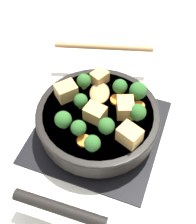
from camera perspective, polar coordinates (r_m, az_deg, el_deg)
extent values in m
plane|color=silver|center=(0.79, 0.00, -3.59)|extent=(2.40, 2.40, 0.00)
cube|color=black|center=(0.79, 0.00, -3.42)|extent=(0.31, 0.31, 0.01)
torus|color=black|center=(0.77, 0.00, -2.74)|extent=(0.24, 0.24, 0.01)
cube|color=black|center=(0.77, 0.00, -2.74)|extent=(0.01, 0.23, 0.01)
cube|color=black|center=(0.77, 0.00, -2.74)|extent=(0.23, 0.01, 0.01)
cylinder|color=black|center=(0.75, 0.00, -1.28)|extent=(0.29, 0.29, 0.05)
cylinder|color=#5B3316|center=(0.74, 0.00, -1.09)|extent=(0.26, 0.26, 0.05)
torus|color=black|center=(0.73, 0.00, -0.19)|extent=(0.29, 0.29, 0.01)
cylinder|color=black|center=(0.63, -7.07, -17.10)|extent=(0.19, 0.03, 0.02)
ellipsoid|color=#A87A4C|center=(0.75, 0.29, 3.50)|extent=(0.07, 0.08, 0.01)
cylinder|color=#A87A4C|center=(0.87, 1.07, 11.81)|extent=(0.26, 0.09, 0.02)
cube|color=tan|center=(0.75, -5.82, 3.79)|extent=(0.06, 0.06, 0.04)
cube|color=tan|center=(0.78, 0.29, 6.37)|extent=(0.05, 0.05, 0.03)
cube|color=tan|center=(0.71, 5.00, 0.82)|extent=(0.05, 0.06, 0.04)
cube|color=tan|center=(0.70, -0.48, -0.24)|extent=(0.05, 0.04, 0.04)
cube|color=tan|center=(0.67, 5.78, -4.23)|extent=(0.06, 0.05, 0.04)
cylinder|color=#709956|center=(0.70, -6.25, -2.38)|extent=(0.01, 0.01, 0.01)
sphere|color=#285B23|center=(0.68, -6.39, -1.38)|extent=(0.04, 0.04, 0.04)
cylinder|color=#709956|center=(0.69, 1.50, -3.52)|extent=(0.01, 0.01, 0.01)
sphere|color=#285B23|center=(0.67, 1.53, -2.56)|extent=(0.04, 0.04, 0.04)
cylinder|color=#709956|center=(0.77, -2.54, 4.77)|extent=(0.01, 0.01, 0.01)
sphere|color=#285B23|center=(0.76, -2.59, 5.74)|extent=(0.03, 0.03, 0.03)
cylinder|color=#709956|center=(0.75, 7.17, 2.77)|extent=(0.01, 0.01, 0.01)
sphere|color=#285B23|center=(0.74, 7.33, 3.87)|extent=(0.04, 0.04, 0.04)
cylinder|color=#709956|center=(0.71, 7.13, -1.03)|extent=(0.01, 0.01, 0.01)
sphere|color=#285B23|center=(0.70, 7.29, -0.03)|extent=(0.04, 0.04, 0.04)
cylinder|color=#709956|center=(0.68, -3.51, -3.81)|extent=(0.01, 0.01, 0.01)
sphere|color=#285B23|center=(0.67, -3.59, -2.90)|extent=(0.03, 0.03, 0.03)
cylinder|color=#709956|center=(0.76, 3.95, 3.69)|extent=(0.01, 0.01, 0.01)
sphere|color=#285B23|center=(0.75, 4.03, 4.68)|extent=(0.04, 0.04, 0.04)
cylinder|color=#709956|center=(0.73, -3.27, 0.92)|extent=(0.01, 0.01, 0.01)
sphere|color=#285B23|center=(0.71, -3.34, 1.84)|extent=(0.03, 0.03, 0.03)
cylinder|color=#709956|center=(0.66, -1.03, -6.62)|extent=(0.01, 0.01, 0.01)
sphere|color=#285B23|center=(0.65, -1.05, -5.73)|extent=(0.04, 0.04, 0.04)
cylinder|color=orange|center=(0.74, 7.44, 1.13)|extent=(0.03, 0.03, 0.01)
cylinder|color=orange|center=(0.68, -2.30, -5.35)|extent=(0.03, 0.03, 0.01)
cylinder|color=orange|center=(0.75, 3.56, 2.26)|extent=(0.03, 0.03, 0.01)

